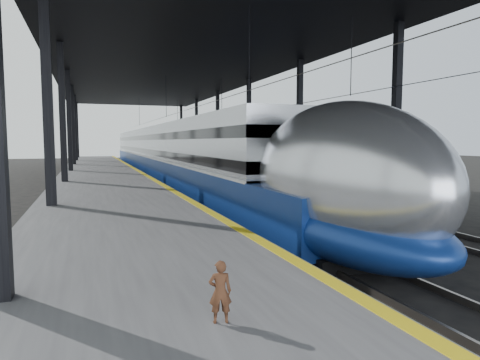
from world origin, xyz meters
name	(u,v)px	position (x,y,z in m)	size (l,w,h in m)	color
ground	(246,251)	(0.00, 0.00, 0.00)	(160.00, 160.00, 0.00)	black
platform	(103,181)	(-3.50, 20.00, 0.50)	(6.00, 80.00, 1.00)	#4C4C4F
yellow_strip	(143,173)	(-0.70, 20.00, 1.00)	(0.30, 80.00, 0.01)	yellow
rails	(211,183)	(4.50, 20.00, 0.08)	(6.52, 80.00, 0.16)	slate
canopy	(176,63)	(1.90, 20.00, 9.12)	(18.00, 75.00, 9.47)	black
tgv_train	(166,155)	(2.00, 25.65, 2.15)	(3.21, 65.20, 4.60)	silver
second_train	(202,152)	(7.00, 32.22, 2.17)	(3.11, 56.05, 4.28)	navy
child	(220,292)	(-2.93, -6.91, 1.41)	(0.30, 0.20, 0.83)	#4F2D1A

